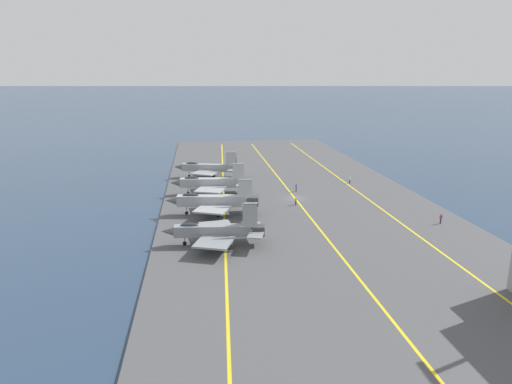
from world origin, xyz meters
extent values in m
plane|color=navy|center=(0.00, 0.00, 0.00)|extent=(2000.00, 2000.00, 0.00)
cube|color=#4C4C4F|center=(0.00, 0.00, 0.20)|extent=(170.32, 53.54, 0.40)
cube|color=yellow|center=(0.00, -14.72, 0.40)|extent=(153.29, 0.64, 0.01)
cube|color=yellow|center=(0.00, 0.00, 0.40)|extent=(153.29, 0.36, 0.01)
cube|color=yellow|center=(0.00, 14.72, 0.40)|extent=(153.12, 7.92, 0.01)
cube|color=gray|center=(-24.47, 17.75, 2.65)|extent=(2.71, 11.51, 1.65)
cone|color=#5B5E60|center=(-23.85, 24.35, 2.65)|extent=(1.77, 2.30, 1.57)
cube|color=#38383A|center=(-25.10, 11.00, 2.65)|extent=(2.07, 2.02, 1.41)
ellipsoid|color=#232D38|center=(-24.15, 21.20, 3.44)|extent=(1.16, 2.85, 0.91)
cube|color=gray|center=(-27.92, 17.69, 2.11)|extent=(6.54, 6.38, 0.28)
cube|color=gray|center=(-21.09, 17.05, 2.11)|extent=(5.88, 5.66, 0.28)
cube|color=gray|center=(-25.85, 12.31, 5.12)|extent=(1.18, 2.24, 3.23)
cube|color=gray|center=(-24.12, 12.14, 5.12)|extent=(1.18, 2.24, 3.23)
cube|color=gray|center=(-27.28, 11.66, 2.65)|extent=(3.27, 2.82, 0.20)
cube|color=gray|center=(-22.84, 11.25, 2.65)|extent=(2.97, 2.38, 0.20)
cylinder|color=#B2B2B7|center=(-24.07, 21.97, 1.11)|extent=(0.16, 0.16, 1.42)
cylinder|color=black|center=(-24.07, 21.97, 0.70)|extent=(0.27, 0.62, 0.60)
cylinder|color=#B2B2B7|center=(-25.73, 16.71, 1.11)|extent=(0.16, 0.16, 1.42)
cylinder|color=black|center=(-25.73, 16.71, 0.70)|extent=(0.27, 0.62, 0.60)
cylinder|color=#B2B2B7|center=(-23.42, 16.49, 1.11)|extent=(0.16, 0.16, 1.42)
cylinder|color=black|center=(-23.42, 16.49, 0.70)|extent=(0.27, 0.62, 0.60)
cube|color=#9EA3A8|center=(-9.21, 17.39, 3.05)|extent=(3.60, 12.64, 1.88)
cone|color=#5B5E60|center=(-8.19, 24.58, 3.05)|extent=(2.09, 2.59, 1.78)
cube|color=#38383A|center=(-10.24, 10.03, 3.05)|extent=(2.42, 2.31, 1.59)
ellipsoid|color=#232D38|center=(-8.68, 21.15, 3.94)|extent=(1.44, 3.16, 1.03)
cube|color=#9EA3A8|center=(-12.69, 17.45, 2.44)|extent=(6.71, 6.91, 0.28)
cube|color=#9EA3A8|center=(-5.83, 16.49, 2.44)|extent=(5.59, 5.90, 0.28)
cube|color=#9EA3A8|center=(-11.03, 11.50, 5.47)|extent=(1.23, 2.47, 2.92)
cube|color=#9EA3A8|center=(-9.08, 11.23, 5.47)|extent=(1.23, 2.47, 2.92)
cube|color=#9EA3A8|center=(-12.48, 10.85, 3.05)|extent=(3.39, 3.12, 0.20)
cube|color=#9EA3A8|center=(-7.86, 10.20, 3.05)|extent=(2.88, 2.46, 0.20)
cylinder|color=#B2B2B7|center=(-8.56, 21.99, 1.26)|extent=(0.16, 0.16, 1.71)
cylinder|color=black|center=(-8.56, 21.99, 0.70)|extent=(0.30, 0.62, 0.60)
cylinder|color=#B2B2B7|center=(-10.68, 16.32, 1.26)|extent=(0.16, 0.16, 1.71)
cylinder|color=black|center=(-10.68, 16.32, 0.70)|extent=(0.30, 0.62, 0.60)
cylinder|color=#B2B2B7|center=(-8.08, 15.95, 1.26)|extent=(0.16, 0.16, 1.71)
cylinder|color=black|center=(-8.08, 15.95, 0.70)|extent=(0.30, 0.62, 0.60)
cube|color=#9EA3A8|center=(5.54, 17.34, 2.96)|extent=(3.09, 12.59, 1.86)
cone|color=#5B5E60|center=(6.26, 24.55, 2.96)|extent=(1.99, 2.52, 1.76)
cube|color=#38383A|center=(4.80, 9.96, 2.96)|extent=(2.33, 2.22, 1.58)
ellipsoid|color=#232D38|center=(5.92, 21.11, 3.84)|extent=(1.32, 3.12, 1.02)
cube|color=#9EA3A8|center=(1.84, 17.28, 2.35)|extent=(6.98, 6.93, 0.28)
cube|color=#9EA3A8|center=(9.15, 16.55, 2.35)|extent=(6.21, 6.13, 0.28)
cube|color=#9EA3A8|center=(3.97, 11.40, 5.41)|extent=(1.16, 2.44, 3.02)
cube|color=#9EA3A8|center=(5.91, 11.20, 5.41)|extent=(1.16, 2.44, 3.02)
cube|color=#9EA3A8|center=(2.54, 10.69, 2.96)|extent=(3.33, 3.03, 0.20)
cube|color=#9EA3A8|center=(7.17, 10.23, 2.96)|extent=(2.97, 2.56, 0.20)
cylinder|color=#B2B2B7|center=(6.00, 21.95, 1.21)|extent=(0.16, 0.16, 1.63)
cylinder|color=black|center=(6.00, 21.95, 0.70)|extent=(0.28, 0.62, 0.60)
cylinder|color=#B2B2B7|center=(4.12, 16.21, 1.21)|extent=(0.16, 0.16, 1.63)
cylinder|color=black|center=(4.12, 16.21, 0.70)|extent=(0.28, 0.62, 0.60)
cylinder|color=#B2B2B7|center=(6.71, 15.95, 1.21)|extent=(0.16, 0.16, 1.63)
cylinder|color=black|center=(6.71, 15.95, 0.70)|extent=(0.28, 0.62, 0.60)
cube|color=#93999E|center=(21.67, 17.49, 2.97)|extent=(4.74, 12.57, 1.71)
cone|color=#5B5E60|center=(23.45, 24.55, 2.97)|extent=(2.16, 2.70, 1.63)
cube|color=#38383A|center=(19.84, 10.27, 2.97)|extent=(2.41, 2.45, 1.46)
ellipsoid|color=#232D38|center=(22.60, 21.18, 3.79)|extent=(1.66, 3.19, 0.94)
cube|color=#93999E|center=(18.14, 17.94, 2.42)|extent=(7.27, 7.30, 0.28)
cube|color=#93999E|center=(24.98, 16.21, 2.42)|extent=(5.37, 5.44, 0.28)
cube|color=#93999E|center=(19.30, 11.80, 5.38)|extent=(1.49, 2.53, 3.05)
cube|color=#93999E|center=(21.04, 11.36, 5.38)|extent=(1.49, 2.53, 3.05)
cube|color=#93999E|center=(17.77, 11.31, 2.97)|extent=(3.53, 3.31, 0.20)
cube|color=#93999E|center=(22.15, 10.21, 2.97)|extent=(2.97, 2.57, 0.20)
cylinder|color=#B2B2B7|center=(22.81, 22.00, 1.26)|extent=(0.16, 0.16, 1.72)
cylinder|color=black|center=(22.81, 22.00, 0.70)|extent=(0.36, 0.64, 0.60)
cylinder|color=#B2B2B7|center=(20.19, 16.55, 1.26)|extent=(0.16, 0.16, 1.72)
cylinder|color=black|center=(20.19, 16.55, 0.70)|extent=(0.36, 0.64, 0.60)
cylinder|color=#B2B2B7|center=(22.52, 15.96, 1.26)|extent=(0.16, 0.16, 1.72)
cylinder|color=black|center=(22.52, 15.96, 0.70)|extent=(0.36, 0.64, 0.60)
cylinder|color=#4C473D|center=(5.38, -1.40, 0.85)|extent=(0.24, 0.24, 0.90)
cube|color=#284CB2|center=(5.38, -1.40, 1.60)|extent=(0.46, 0.40, 0.60)
sphere|color=#9E7051|center=(5.38, -1.40, 2.04)|extent=(0.22, 0.22, 0.22)
sphere|color=#284CB2|center=(5.38, -1.40, 2.10)|extent=(0.24, 0.24, 0.24)
cylinder|color=#232328|center=(11.58, -15.58, 0.83)|extent=(0.24, 0.24, 0.85)
cube|color=white|center=(11.58, -15.58, 1.53)|extent=(0.37, 0.44, 0.56)
sphere|color=#9E7051|center=(11.58, -15.58, 1.94)|extent=(0.22, 0.22, 0.22)
sphere|color=white|center=(11.58, -15.58, 2.00)|extent=(0.24, 0.24, 0.24)
cylinder|color=#383328|center=(-19.31, -21.32, 0.87)|extent=(0.24, 0.24, 0.94)
cube|color=purple|center=(-19.31, -21.32, 1.61)|extent=(0.35, 0.44, 0.55)
sphere|color=#9E7051|center=(-19.31, -21.32, 2.02)|extent=(0.22, 0.22, 0.22)
sphere|color=purple|center=(-19.31, -21.32, 2.08)|extent=(0.24, 0.24, 0.24)
cylinder|color=#232328|center=(-4.86, 0.87, 0.86)|extent=(0.24, 0.24, 0.91)
cube|color=yellow|center=(-4.86, 0.87, 1.58)|extent=(0.40, 0.28, 0.53)
sphere|color=tan|center=(-4.86, 0.87, 1.98)|extent=(0.22, 0.22, 0.22)
sphere|color=yellow|center=(-4.86, 0.87, 2.04)|extent=(0.24, 0.24, 0.24)
camera|label=1|loc=(-89.03, 19.47, 25.24)|focal=32.00mm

